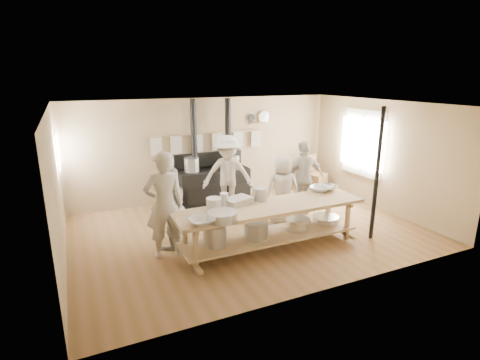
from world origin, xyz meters
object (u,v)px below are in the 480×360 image
at_px(cook_center, 283,189).
at_px(cook_left, 170,208).
at_px(roasting_pan, 238,201).
at_px(cook_by_window, 228,174).
at_px(chair, 315,181).
at_px(cook_right, 303,178).
at_px(prep_table, 270,222).
at_px(stove, 213,182).
at_px(cook_far_left, 165,205).

bearing_deg(cook_center, cook_left, 19.08).
height_order(cook_center, roasting_pan, cook_center).
bearing_deg(cook_by_window, chair, 32.50).
relative_size(cook_left, cook_right, 0.90).
distance_m(prep_table, cook_right, 2.08).
bearing_deg(cook_right, roasting_pan, 32.19).
relative_size(stove, cook_center, 1.71).
xyz_separation_m(cook_left, cook_by_window, (1.73, 1.33, 0.14)).
xyz_separation_m(stove, cook_left, (-1.66, -2.19, 0.25)).
relative_size(cook_left, cook_center, 1.01).
relative_size(cook_center, chair, 1.52).
relative_size(stove, cook_left, 1.69).
bearing_deg(prep_table, cook_right, 39.22).
relative_size(stove, chair, 2.60).
bearing_deg(prep_table, chair, 42.11).
bearing_deg(cook_center, roasting_pan, 41.29).
height_order(prep_table, cook_by_window, cook_by_window).
xyz_separation_m(cook_far_left, chair, (4.75, 2.13, -0.66)).
xyz_separation_m(cook_right, cook_by_window, (-1.52, 0.86, 0.06)).
bearing_deg(cook_far_left, cook_left, -115.03).
relative_size(cook_by_window, chair, 1.82).
bearing_deg(cook_far_left, cook_right, -165.12).
bearing_deg(stove, prep_table, -90.04).
bearing_deg(prep_table, roasting_pan, 146.92).
xyz_separation_m(cook_far_left, cook_center, (2.69, 0.50, -0.20)).
height_order(prep_table, chair, chair).
height_order(cook_right, roasting_pan, cook_right).
xyz_separation_m(stove, cook_far_left, (-1.82, -2.50, 0.44)).
xyz_separation_m(cook_left, roasting_pan, (1.16, -0.50, 0.14)).
bearing_deg(cook_center, prep_table, 64.12).
height_order(cook_left, cook_by_window, cook_by_window).
relative_size(cook_far_left, cook_right, 1.12).
xyz_separation_m(prep_table, cook_left, (-1.66, 0.83, 0.25)).
relative_size(cook_far_left, cook_by_window, 1.05).
relative_size(prep_table, cook_left, 2.34).
bearing_deg(roasting_pan, prep_table, -33.08).
relative_size(cook_right, roasting_pan, 3.33).
height_order(cook_right, chair, cook_right).
relative_size(stove, cook_right, 1.51).
bearing_deg(chair, cook_by_window, 168.93).
bearing_deg(cook_by_window, cook_far_left, -116.28).
distance_m(prep_table, cook_far_left, 1.94).
height_order(stove, cook_far_left, stove).
bearing_deg(chair, cook_far_left, -176.67).
bearing_deg(chair, roasting_pan, -166.83).
distance_m(cook_left, cook_by_window, 2.19).
relative_size(cook_left, roasting_pan, 2.99).
bearing_deg(prep_table, cook_by_window, 88.19).
distance_m(prep_table, chair, 3.96).
relative_size(prep_table, cook_far_left, 1.87).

